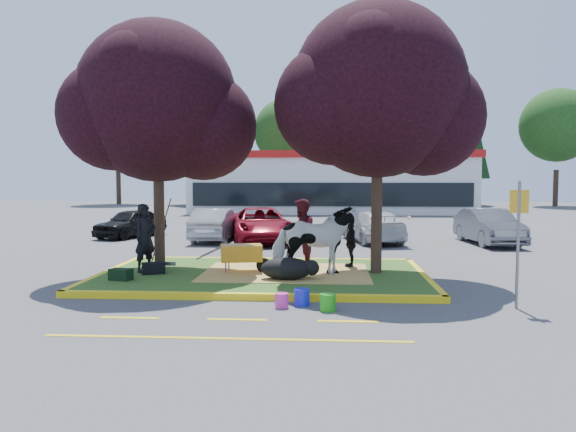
# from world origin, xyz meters

# --- Properties ---
(ground) EXTENTS (90.00, 90.00, 0.00)m
(ground) POSITION_xyz_m (0.00, 0.00, 0.00)
(ground) COLOR #424244
(ground) RESTS_ON ground
(median_island) EXTENTS (8.00, 5.00, 0.15)m
(median_island) POSITION_xyz_m (0.00, 0.00, 0.07)
(median_island) COLOR #2B5019
(median_island) RESTS_ON ground
(curb_near) EXTENTS (8.30, 0.16, 0.15)m
(curb_near) POSITION_xyz_m (0.00, -2.58, 0.07)
(curb_near) COLOR yellow
(curb_near) RESTS_ON ground
(curb_far) EXTENTS (8.30, 0.16, 0.15)m
(curb_far) POSITION_xyz_m (0.00, 2.58, 0.07)
(curb_far) COLOR yellow
(curb_far) RESTS_ON ground
(curb_left) EXTENTS (0.16, 5.30, 0.15)m
(curb_left) POSITION_xyz_m (-4.08, 0.00, 0.07)
(curb_left) COLOR yellow
(curb_left) RESTS_ON ground
(curb_right) EXTENTS (0.16, 5.30, 0.15)m
(curb_right) POSITION_xyz_m (4.08, 0.00, 0.07)
(curb_right) COLOR yellow
(curb_right) RESTS_ON ground
(straw_bedding) EXTENTS (4.20, 3.00, 0.01)m
(straw_bedding) POSITION_xyz_m (0.60, 0.00, 0.15)
(straw_bedding) COLOR #D7AE58
(straw_bedding) RESTS_ON median_island
(tree_purple_left) EXTENTS (5.06, 4.20, 6.51)m
(tree_purple_left) POSITION_xyz_m (-2.78, 0.38, 4.36)
(tree_purple_left) COLOR black
(tree_purple_left) RESTS_ON median_island
(tree_purple_right) EXTENTS (5.30, 4.40, 6.82)m
(tree_purple_right) POSITION_xyz_m (2.92, 0.18, 4.56)
(tree_purple_right) COLOR black
(tree_purple_right) RESTS_ON median_island
(fire_lane_stripe_a) EXTENTS (1.10, 0.12, 0.01)m
(fire_lane_stripe_a) POSITION_xyz_m (-2.00, -4.20, 0.00)
(fire_lane_stripe_a) COLOR yellow
(fire_lane_stripe_a) RESTS_ON ground
(fire_lane_stripe_b) EXTENTS (1.10, 0.12, 0.01)m
(fire_lane_stripe_b) POSITION_xyz_m (0.00, -4.20, 0.00)
(fire_lane_stripe_b) COLOR yellow
(fire_lane_stripe_b) RESTS_ON ground
(fire_lane_stripe_c) EXTENTS (1.10, 0.12, 0.01)m
(fire_lane_stripe_c) POSITION_xyz_m (2.00, -4.20, 0.00)
(fire_lane_stripe_c) COLOR yellow
(fire_lane_stripe_c) RESTS_ON ground
(fire_lane_long) EXTENTS (6.00, 0.10, 0.01)m
(fire_lane_long) POSITION_xyz_m (0.00, -5.40, 0.00)
(fire_lane_long) COLOR yellow
(fire_lane_long) RESTS_ON ground
(retail_building) EXTENTS (20.40, 8.40, 4.40)m
(retail_building) POSITION_xyz_m (2.00, 27.98, 2.25)
(retail_building) COLOR silver
(retail_building) RESTS_ON ground
(treeline) EXTENTS (46.58, 7.80, 14.63)m
(treeline) POSITION_xyz_m (1.23, 37.61, 7.73)
(treeline) COLOR black
(treeline) RESTS_ON ground
(cow) EXTENTS (2.25, 1.48, 1.75)m
(cow) POSITION_xyz_m (1.35, -0.47, 1.02)
(cow) COLOR silver
(cow) RESTS_ON median_island
(calf) EXTENTS (1.39, 1.05, 0.54)m
(calf) POSITION_xyz_m (0.68, -0.98, 0.42)
(calf) COLOR black
(calf) RESTS_ON median_island
(handler) EXTENTS (0.70, 0.77, 1.76)m
(handler) POSITION_xyz_m (-3.02, -0.13, 1.03)
(handler) COLOR black
(handler) RESTS_ON median_island
(visitor_a) EXTENTS (0.72, 0.92, 1.85)m
(visitor_a) POSITION_xyz_m (0.95, 0.96, 1.08)
(visitor_a) COLOR #46141E
(visitor_a) RESTS_ON median_island
(visitor_b) EXTENTS (0.36, 0.77, 1.29)m
(visitor_b) POSITION_xyz_m (2.29, 1.02, 0.79)
(visitor_b) COLOR black
(visitor_b) RESTS_ON median_island
(wheelbarrow) EXTENTS (1.88, 0.83, 0.71)m
(wheelbarrow) POSITION_xyz_m (-0.54, 0.01, 0.64)
(wheelbarrow) COLOR black
(wheelbarrow) RESTS_ON median_island
(gear_bag_dark) EXTENTS (0.63, 0.50, 0.28)m
(gear_bag_dark) POSITION_xyz_m (-2.74, -0.38, 0.29)
(gear_bag_dark) COLOR black
(gear_bag_dark) RESTS_ON median_island
(gear_bag_green) EXTENTS (0.57, 0.43, 0.27)m
(gear_bag_green) POSITION_xyz_m (-3.25, -1.26, 0.28)
(gear_bag_green) COLOR black
(gear_bag_green) RESTS_ON median_island
(sign_post) EXTENTS (0.35, 0.11, 2.52)m
(sign_post) POSITION_xyz_m (5.37, -2.97, 1.56)
(sign_post) COLOR slate
(sign_post) RESTS_ON ground
(bucket_green) EXTENTS (0.39, 0.39, 0.33)m
(bucket_green) POSITION_xyz_m (1.64, -3.41, 0.17)
(bucket_green) COLOR green
(bucket_green) RESTS_ON ground
(bucket_pink) EXTENTS (0.28, 0.28, 0.29)m
(bucket_pink) POSITION_xyz_m (0.74, -3.20, 0.15)
(bucket_pink) COLOR #EC34A6
(bucket_pink) RESTS_ON ground
(bucket_blue) EXTENTS (0.33, 0.33, 0.34)m
(bucket_blue) POSITION_xyz_m (1.13, -2.99, 0.17)
(bucket_blue) COLOR #1C26E1
(bucket_blue) RESTS_ON ground
(car_black) EXTENTS (2.65, 3.87, 1.22)m
(car_black) POSITION_xyz_m (-6.77, 9.41, 0.61)
(car_black) COLOR black
(car_black) RESTS_ON ground
(car_silver) EXTENTS (1.49, 4.02, 1.31)m
(car_silver) POSITION_xyz_m (-2.86, 8.37, 0.66)
(car_silver) COLOR #9C9DA3
(car_silver) RESTS_ON ground
(car_red) EXTENTS (3.30, 5.30, 1.37)m
(car_red) POSITION_xyz_m (-0.97, 8.08, 0.68)
(car_red) COLOR maroon
(car_red) RESTS_ON ground
(car_white) EXTENTS (2.66, 4.54, 1.23)m
(car_white) POSITION_xyz_m (3.50, 8.30, 0.62)
(car_white) COLOR silver
(car_white) RESTS_ON ground
(car_grey) EXTENTS (1.85, 4.29, 1.37)m
(car_grey) POSITION_xyz_m (7.89, 7.83, 0.69)
(car_grey) COLOR #55585C
(car_grey) RESTS_ON ground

